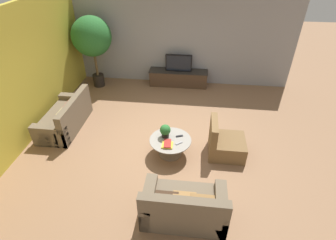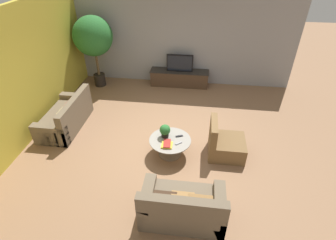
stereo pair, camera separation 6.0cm
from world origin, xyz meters
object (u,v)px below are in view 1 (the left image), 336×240
(armchair_wicker, at_px, (224,144))
(potted_plant_tabletop, at_px, (165,131))
(television, at_px, (179,63))
(potted_palm_tall, at_px, (92,38))
(media_console, at_px, (178,78))
(coffee_table, at_px, (170,144))
(couch_by_wall, at_px, (66,118))
(couch_near_entry, at_px, (184,207))

(armchair_wicker, distance_m, potted_plant_tabletop, 1.38)
(television, xyz_separation_m, potted_palm_tall, (-2.64, -0.34, 0.82))
(media_console, xyz_separation_m, coffee_table, (0.11, -3.47, 0.02))
(media_console, bearing_deg, couch_by_wall, -134.57)
(couch_by_wall, xyz_separation_m, potted_plant_tabletop, (2.67, -0.64, 0.30))
(potted_palm_tall, relative_size, potted_plant_tabletop, 7.34)
(media_console, xyz_separation_m, potted_plant_tabletop, (-0.02, -3.37, 0.32))
(couch_by_wall, relative_size, armchair_wicker, 1.98)
(coffee_table, height_order, couch_near_entry, couch_near_entry)
(couch_near_entry, bearing_deg, potted_palm_tall, -56.40)
(media_console, distance_m, couch_near_entry, 5.13)
(couch_near_entry, relative_size, potted_plant_tabletop, 4.70)
(couch_by_wall, bearing_deg, television, 135.41)
(potted_palm_tall, bearing_deg, armchair_wicker, -36.72)
(couch_by_wall, bearing_deg, potted_plant_tabletop, 76.51)
(media_console, height_order, couch_by_wall, couch_by_wall)
(armchair_wicker, relative_size, potted_palm_tall, 0.38)
(television, xyz_separation_m, couch_near_entry, (0.52, -5.10, -0.49))
(couch_near_entry, bearing_deg, media_console, -84.13)
(media_console, xyz_separation_m, couch_near_entry, (0.52, -5.11, 0.03))
(media_console, xyz_separation_m, armchair_wicker, (1.32, -3.30, 0.01))
(coffee_table, height_order, potted_plant_tabletop, potted_plant_tabletop)
(couch_by_wall, distance_m, potted_plant_tabletop, 2.76)
(television, bearing_deg, couch_near_entry, -84.13)
(armchair_wicker, bearing_deg, couch_near_entry, 156.16)
(coffee_table, distance_m, couch_by_wall, 2.90)
(media_console, bearing_deg, armchair_wicker, -68.15)
(couch_near_entry, bearing_deg, armchair_wicker, -113.84)
(armchair_wicker, distance_m, potted_palm_tall, 5.12)
(coffee_table, bearing_deg, potted_plant_tabletop, 141.44)
(media_console, xyz_separation_m, couch_by_wall, (-2.69, -2.73, 0.02))
(coffee_table, distance_m, armchair_wicker, 1.23)
(armchair_wicker, bearing_deg, coffee_table, 98.11)
(couch_near_entry, relative_size, potted_palm_tall, 0.64)
(television, xyz_separation_m, coffee_table, (0.11, -3.47, -0.49))
(potted_plant_tabletop, bearing_deg, media_console, 89.70)
(couch_near_entry, bearing_deg, couch_by_wall, -36.47)
(couch_near_entry, height_order, armchair_wicker, armchair_wicker)
(couch_by_wall, xyz_separation_m, potted_palm_tall, (0.05, 2.39, 1.32))
(media_console, relative_size, coffee_table, 2.06)
(media_console, relative_size, potted_palm_tall, 0.85)
(potted_plant_tabletop, bearing_deg, couch_by_wall, 166.51)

